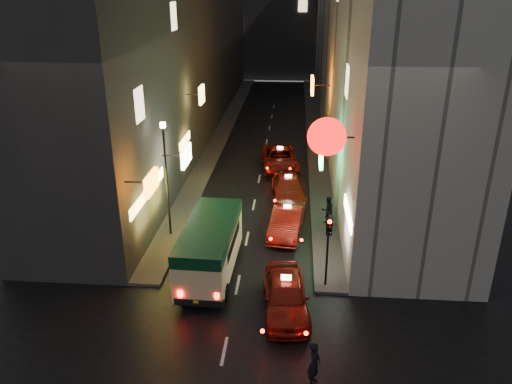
% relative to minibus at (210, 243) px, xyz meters
% --- Properties ---
extents(building_left, '(7.47, 52.00, 18.00)m').
position_rel_minibus_xyz_m(building_left, '(-6.64, 24.72, 7.32)').
color(building_left, '#353230').
rests_on(building_left, ground).
extents(building_right, '(8.06, 52.00, 18.00)m').
position_rel_minibus_xyz_m(building_right, '(9.35, 24.72, 7.32)').
color(building_right, '#A9A59B').
rests_on(building_right, ground).
extents(sidewalk_left, '(1.50, 52.00, 0.15)m').
position_rel_minibus_xyz_m(sidewalk_left, '(-2.90, 24.73, -1.60)').
color(sidewalk_left, '#4A4745').
rests_on(sidewalk_left, ground).
extents(sidewalk_right, '(1.50, 52.00, 0.15)m').
position_rel_minibus_xyz_m(sidewalk_right, '(5.60, 24.73, -1.60)').
color(sidewalk_right, '#4A4745').
rests_on(sidewalk_right, ground).
extents(minibus, '(2.34, 6.22, 2.65)m').
position_rel_minibus_xyz_m(minibus, '(0.00, 0.00, 0.00)').
color(minibus, '#F9E19C').
rests_on(minibus, ground).
extents(taxi_near, '(2.86, 5.90, 1.98)m').
position_rel_minibus_xyz_m(taxi_near, '(3.59, -2.58, -0.77)').
color(taxi_near, maroon).
rests_on(taxi_near, ground).
extents(taxi_second, '(2.90, 5.73, 1.92)m').
position_rel_minibus_xyz_m(taxi_second, '(3.49, 4.62, -0.80)').
color(taxi_second, maroon).
rests_on(taxi_second, ground).
extents(taxi_third, '(2.68, 5.49, 1.86)m').
position_rel_minibus_xyz_m(taxi_third, '(3.45, 9.42, -0.83)').
color(taxi_third, maroon).
rests_on(taxi_third, ground).
extents(taxi_far, '(3.01, 5.85, 1.95)m').
position_rel_minibus_xyz_m(taxi_far, '(2.73, 15.03, -0.78)').
color(taxi_far, maroon).
rests_on(taxi_far, ground).
extents(pedestrian_crossing, '(0.57, 0.72, 1.94)m').
position_rel_minibus_xyz_m(pedestrian_crossing, '(4.65, -6.65, -0.71)').
color(pedestrian_crossing, black).
rests_on(pedestrian_crossing, ground).
extents(pedestrian_sidewalk, '(0.78, 0.64, 1.79)m').
position_rel_minibus_xyz_m(pedestrian_sidewalk, '(5.75, 5.81, -0.63)').
color(pedestrian_sidewalk, black).
rests_on(pedestrian_sidewalk, sidewalk_right).
extents(traffic_light, '(0.26, 0.43, 3.50)m').
position_rel_minibus_xyz_m(traffic_light, '(5.35, -0.80, 1.01)').
color(traffic_light, black).
rests_on(traffic_light, sidewalk_right).
extents(lamp_post, '(0.28, 0.28, 6.22)m').
position_rel_minibus_xyz_m(lamp_post, '(-2.85, 3.73, 2.05)').
color(lamp_post, black).
rests_on(lamp_post, sidewalk_left).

